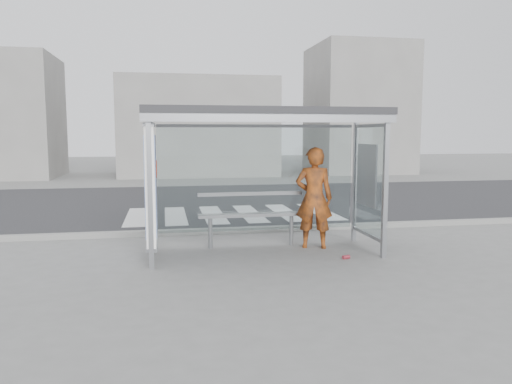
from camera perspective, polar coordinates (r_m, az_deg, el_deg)
ground at (r=9.18m, az=0.95°, el=-7.01°), size 80.00×80.00×0.00m
road at (r=15.99m, az=-4.02°, el=-1.11°), size 30.00×10.00×0.01m
curb at (r=11.05m, az=-1.06°, el=-4.34°), size 30.00×0.18×0.12m
crosswalk at (r=13.54m, az=-2.83°, el=-2.54°), size 5.55×3.00×0.00m
bus_shelter at (r=8.92m, az=-1.45°, el=5.46°), size 4.25×1.65×2.62m
building_center at (r=26.81m, az=-6.74°, el=7.36°), size 8.00×5.00×5.00m
building_right at (r=28.86m, az=11.60°, el=9.21°), size 5.00×5.00×7.00m
person at (r=9.52m, az=6.64°, el=-0.67°), size 0.81×0.64×1.92m
bench at (r=9.60m, az=-0.54°, el=-2.64°), size 2.04×0.25×1.05m
soda_can at (r=8.90m, az=10.26°, el=-7.33°), size 0.15×0.10×0.07m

